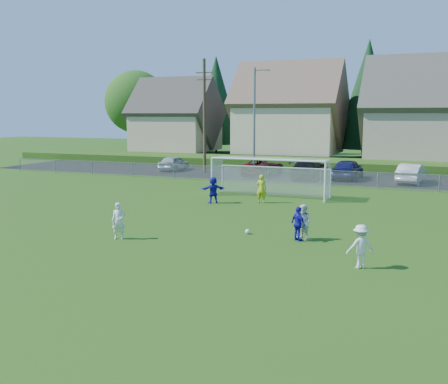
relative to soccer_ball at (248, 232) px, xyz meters
The scene contains 21 objects.
ground 5.88m from the soccer_ball, 111.26° to the right, with size 160.00×160.00×0.00m, color #193D0C.
asphalt_lot 22.12m from the soccer_ball, 95.53° to the left, with size 60.00×60.00×0.00m, color black.
grass_embankment 29.60m from the soccer_ball, 94.13° to the left, with size 70.00×6.00×0.80m, color #1E420F.
soccer_ball is the anchor object (origin of this frame).
player_white_a 5.59m from the soccer_ball, 148.50° to the right, with size 0.57×0.37×1.55m, color white.
player_white_b 2.59m from the soccer_ball, ahead, with size 0.73×0.56×1.49m, color white.
player_white_c 6.30m from the soccer_ball, 32.75° to the right, with size 0.98×0.56×1.51m, color white.
player_blue_a 2.47m from the soccer_ball, ahead, with size 0.84×0.35×1.44m, color #1912AC.
player_blue_b 8.27m from the soccer_ball, 123.61° to the left, with size 1.45×0.46×1.56m, color #1912AC.
goalkeeper 8.29m from the soccer_ball, 103.65° to the left, with size 0.61×0.40×1.68m, color #B6CA17.
car_a 26.81m from the soccer_ball, 124.23° to the left, with size 1.62×4.03×1.37m, color #B6BBBE.
car_c 22.57m from the soccer_ball, 106.00° to the left, with size 2.33×5.05×1.40m, color #500911.
car_d 20.86m from the soccer_ball, 95.35° to the left, with size 2.25×5.52×1.60m, color black.
car_e 21.45m from the soccer_ball, 87.23° to the left, with size 1.93×4.79×1.63m, color #16184D.
car_f 21.67m from the soccer_ball, 74.12° to the left, with size 1.57×4.51×1.49m, color silver.
soccer_goal 10.89m from the soccer_ball, 101.40° to the left, with size 7.42×1.90×2.50m.
chainlink_fence 16.67m from the soccer_ball, 97.35° to the left, with size 52.06×0.06×1.20m.
streetlight 22.06m from the soccer_ball, 107.77° to the left, with size 1.38×0.18×9.00m.
utility_pole 24.98m from the soccer_ball, 118.39° to the left, with size 1.60×0.26×10.00m.
houses_row 37.68m from the soccer_ball, 90.24° to the left, with size 53.90×11.45×13.27m.
tree_row 43.80m from the soccer_ball, 91.44° to the left, with size 65.98×12.36×13.80m.
Camera 1 is at (9.55, -15.78, 5.24)m, focal length 42.00 mm.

